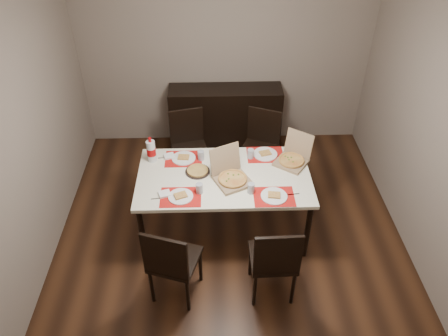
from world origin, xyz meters
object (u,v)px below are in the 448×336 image
(chair_near_right, at_px, (274,259))
(soda_bottle, at_px, (151,151))
(dip_bowl, at_px, (226,162))
(chair_far_right, at_px, (261,143))
(chair_near_left, at_px, (171,261))
(pizza_box_center, at_px, (231,176))
(chair_far_left, at_px, (189,144))
(dining_table, at_px, (224,180))
(sideboard, at_px, (225,118))

(chair_near_right, bearing_deg, soda_bottle, 134.64)
(dip_bowl, bearing_deg, chair_far_right, 57.49)
(chair_near_left, distance_m, pizza_box_center, 1.06)
(chair_far_left, bearing_deg, dining_table, -66.50)
(dining_table, distance_m, soda_bottle, 0.84)
(chair_far_left, bearing_deg, chair_near_right, -65.82)
(pizza_box_center, bearing_deg, sideboard, 90.09)
(chair_near_right, xyz_separation_m, chair_far_left, (-0.84, 1.87, 0.00))
(sideboard, distance_m, chair_near_right, 2.57)
(chair_near_left, height_order, chair_near_right, same)
(chair_near_left, distance_m, chair_near_right, 0.93)
(chair_near_left, height_order, dip_bowl, chair_near_left)
(sideboard, height_order, chair_near_right, chair_near_right)
(sideboard, xyz_separation_m, pizza_box_center, (0.00, -1.70, 0.35))
(sideboard, height_order, chair_near_left, chair_near_left)
(chair_near_left, relative_size, chair_near_right, 1.00)
(chair_near_right, distance_m, chair_far_left, 2.05)
(sideboard, distance_m, chair_near_left, 2.60)
(dining_table, height_order, dip_bowl, dip_bowl)
(chair_far_left, height_order, dip_bowl, chair_far_left)
(sideboard, xyz_separation_m, dip_bowl, (-0.04, -1.41, 0.31))
(sideboard, height_order, soda_bottle, soda_bottle)
(sideboard, bearing_deg, dip_bowl, -91.49)
(sideboard, distance_m, soda_bottle, 1.63)
(chair_far_right, bearing_deg, sideboard, 120.63)
(dining_table, relative_size, chair_near_left, 1.94)
(pizza_box_center, xyz_separation_m, dip_bowl, (-0.04, 0.29, -0.04))
(chair_near_left, xyz_separation_m, pizza_box_center, (0.57, 0.84, 0.29))
(pizza_box_center, bearing_deg, chair_far_left, 115.17)
(chair_far_right, bearing_deg, soda_bottle, -153.30)
(dining_table, distance_m, chair_far_left, 1.04)
(sideboard, relative_size, chair_far_left, 1.61)
(chair_far_right, height_order, dip_bowl, chair_far_right)
(sideboard, relative_size, pizza_box_center, 3.17)
(sideboard, distance_m, dining_table, 1.64)
(chair_near_left, bearing_deg, dip_bowl, 64.71)
(chair_far_left, xyz_separation_m, dip_bowl, (0.44, -0.73, 0.25))
(chair_near_right, bearing_deg, dip_bowl, 109.31)
(dining_table, xyz_separation_m, soda_bottle, (-0.77, 0.29, 0.19))
(chair_far_right, bearing_deg, dining_table, -117.72)
(chair_far_right, height_order, soda_bottle, soda_bottle)
(chair_near_right, distance_m, pizza_box_center, 0.97)
(chair_near_left, height_order, pizza_box_center, pizza_box_center)
(chair_far_right, bearing_deg, chair_near_left, -118.19)
(chair_near_right, relative_size, soda_bottle, 3.16)
(chair_near_right, height_order, soda_bottle, soda_bottle)
(dining_table, bearing_deg, chair_near_left, -118.65)
(sideboard, relative_size, dip_bowl, 12.74)
(sideboard, distance_m, pizza_box_center, 1.74)
(chair_far_right, relative_size, dip_bowl, 7.90)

